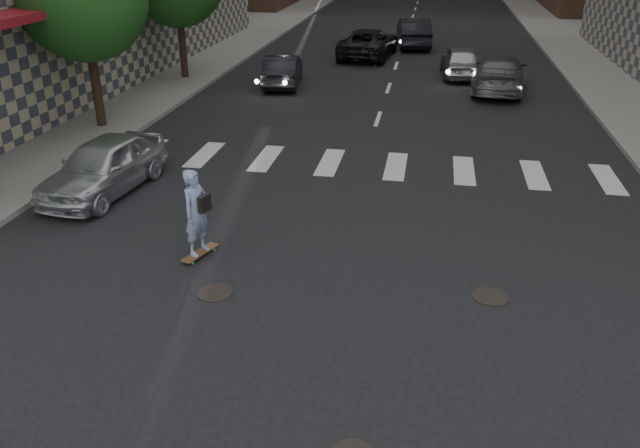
% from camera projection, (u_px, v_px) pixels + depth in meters
% --- Properties ---
extents(ground, '(160.00, 160.00, 0.00)m').
position_uv_depth(ground, '(303.00, 340.00, 10.82)').
color(ground, black).
rests_on(ground, ground).
extents(sidewalk_left, '(13.00, 80.00, 0.15)m').
position_uv_depth(sidewalk_left, '(97.00, 70.00, 30.85)').
color(sidewalk_left, gray).
rests_on(sidewalk_left, ground).
extents(manhole_b, '(0.70, 0.70, 0.02)m').
position_uv_depth(manhole_b, '(215.00, 293.00, 12.20)').
color(manhole_b, black).
rests_on(manhole_b, ground).
extents(manhole_c, '(0.70, 0.70, 0.02)m').
position_uv_depth(manhole_c, '(490.00, 297.00, 12.07)').
color(manhole_c, black).
rests_on(manhole_c, ground).
extents(skateboarder, '(0.66, 1.03, 2.00)m').
position_uv_depth(skateboarder, '(196.00, 213.00, 13.11)').
color(skateboarder, brown).
rests_on(skateboarder, ground).
extents(silver_sedan, '(2.21, 4.49, 1.47)m').
position_uv_depth(silver_sedan, '(104.00, 166.00, 16.56)').
color(silver_sedan, silver).
rests_on(silver_sedan, ground).
extents(traffic_car_a, '(1.95, 4.30, 1.37)m').
position_uv_depth(traffic_car_a, '(283.00, 70.00, 27.81)').
color(traffic_car_a, black).
rests_on(traffic_car_a, ground).
extents(traffic_car_b, '(2.79, 5.52, 1.54)m').
position_uv_depth(traffic_car_b, '(500.00, 73.00, 26.86)').
color(traffic_car_b, '#54565B').
rests_on(traffic_car_b, ground).
extents(traffic_car_c, '(3.09, 5.73, 1.53)m').
position_uv_depth(traffic_car_c, '(369.00, 43.00, 33.85)').
color(traffic_car_c, black).
rests_on(traffic_car_c, ground).
extents(traffic_car_d, '(1.94, 4.34, 1.45)m').
position_uv_depth(traffic_car_d, '(461.00, 61.00, 29.53)').
color(traffic_car_d, '#A7ABAE').
rests_on(traffic_car_d, ground).
extents(traffic_car_e, '(2.33, 5.15, 1.64)m').
position_uv_depth(traffic_car_e, '(414.00, 33.00, 36.78)').
color(traffic_car_e, black).
rests_on(traffic_car_e, ground).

